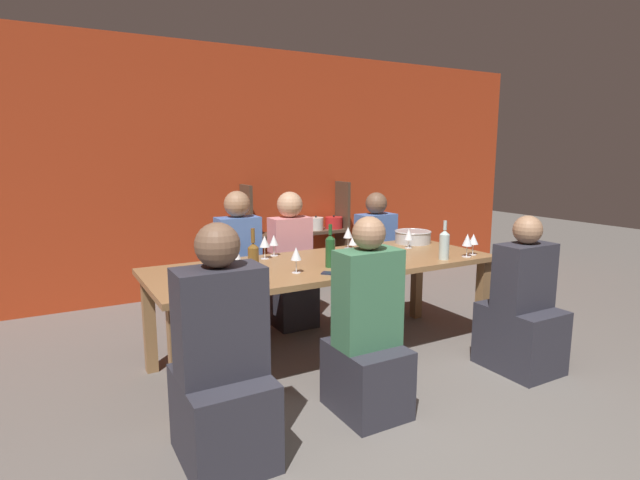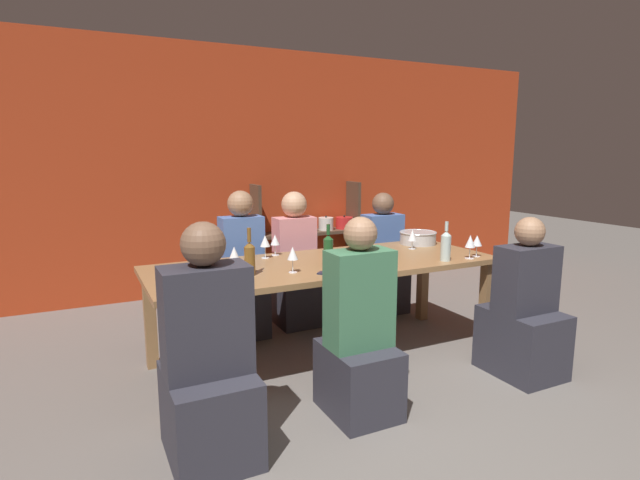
# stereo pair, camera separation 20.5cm
# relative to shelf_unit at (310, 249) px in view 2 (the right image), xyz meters

# --- Properties ---
(wall_back_red) EXTENTS (8.80, 0.06, 2.70)m
(wall_back_red) POSITION_rel_shelf_unit_xyz_m (-0.98, 0.20, 0.93)
(wall_back_red) COLOR #B23819
(wall_back_red) RESTS_ON ground_plane
(shelf_unit) EXTENTS (1.29, 0.30, 1.21)m
(shelf_unit) POSITION_rel_shelf_unit_xyz_m (0.00, 0.00, 0.00)
(shelf_unit) COLOR #4C3828
(shelf_unit) RESTS_ON ground_plane
(dining_table) EXTENTS (2.61, 0.97, 0.75)m
(dining_table) POSITION_rel_shelf_unit_xyz_m (-0.83, -2.04, 0.26)
(dining_table) COLOR olive
(dining_table) RESTS_ON ground_plane
(mixing_bowl) EXTENTS (0.33, 0.33, 0.11)m
(mixing_bowl) POSITION_rel_shelf_unit_xyz_m (0.24, -1.75, 0.40)
(mixing_bowl) COLOR #B7BABC
(mixing_bowl) RESTS_ON dining_table
(wine_bottle_green) EXTENTS (0.08, 0.08, 0.30)m
(wine_bottle_green) POSITION_rel_shelf_unit_xyz_m (-0.00, -2.40, 0.45)
(wine_bottle_green) COLOR #B2C6C1
(wine_bottle_green) RESTS_ON dining_table
(wine_bottle_dark) EXTENTS (0.07, 0.07, 0.32)m
(wine_bottle_dark) POSITION_rel_shelf_unit_xyz_m (-1.47, -2.18, 0.46)
(wine_bottle_dark) COLOR brown
(wine_bottle_dark) RESTS_ON dining_table
(wine_bottle_amber) EXTENTS (0.07, 0.07, 0.31)m
(wine_bottle_amber) POSITION_rel_shelf_unit_xyz_m (-0.89, -2.20, 0.46)
(wine_bottle_amber) COLOR #1E4C23
(wine_bottle_amber) RESTS_ON dining_table
(wine_glass_red_a) EXTENTS (0.08, 0.08, 0.18)m
(wine_glass_red_a) POSITION_rel_shelf_unit_xyz_m (-0.40, -1.67, 0.47)
(wine_glass_red_a) COLOR white
(wine_glass_red_a) RESTS_ON dining_table
(wine_glass_empty_a) EXTENTS (0.08, 0.08, 0.17)m
(wine_glass_empty_a) POSITION_rel_shelf_unit_xyz_m (0.05, -1.92, 0.45)
(wine_glass_empty_a) COLOR white
(wine_glass_empty_a) RESTS_ON dining_table
(wine_glass_red_b) EXTENTS (0.07, 0.07, 0.16)m
(wine_glass_red_b) POSITION_rel_shelf_unit_xyz_m (-0.52, -1.93, 0.45)
(wine_glass_red_b) COLOR white
(wine_glass_red_b) RESTS_ON dining_table
(wine_glass_red_c) EXTENTS (0.07, 0.07, 0.16)m
(wine_glass_red_c) POSITION_rel_shelf_unit_xyz_m (-1.51, -1.97, 0.45)
(wine_glass_red_c) COLOR white
(wine_glass_red_c) RESTS_ON dining_table
(wine_glass_white_a) EXTENTS (0.07, 0.07, 0.17)m
(wine_glass_white_a) POSITION_rel_shelf_unit_xyz_m (-1.82, -2.41, 0.45)
(wine_glass_white_a) COLOR white
(wine_glass_white_a) RESTS_ON dining_table
(wine_glass_red_d) EXTENTS (0.08, 0.08, 0.18)m
(wine_glass_red_d) POSITION_rel_shelf_unit_xyz_m (0.22, -2.42, 0.46)
(wine_glass_red_d) COLOR white
(wine_glass_red_d) RESTS_ON dining_table
(wine_glass_red_e) EXTENTS (0.07, 0.07, 0.17)m
(wine_glass_red_e) POSITION_rel_shelf_unit_xyz_m (-1.08, -1.65, 0.46)
(wine_glass_red_e) COLOR white
(wine_glass_red_e) RESTS_ON dining_table
(wine_glass_white_b) EXTENTS (0.08, 0.08, 0.18)m
(wine_glass_white_b) POSITION_rel_shelf_unit_xyz_m (-1.19, -1.72, 0.47)
(wine_glass_white_b) COLOR white
(wine_glass_white_b) RESTS_ON dining_table
(wine_glass_white_c) EXTENTS (0.07, 0.07, 0.18)m
(wine_glass_white_c) POSITION_rel_shelf_unit_xyz_m (-1.18, -2.24, 0.46)
(wine_glass_white_c) COLOR white
(wine_glass_white_c) RESTS_ON dining_table
(wine_glass_empty_b) EXTENTS (0.08, 0.08, 0.17)m
(wine_glass_empty_b) POSITION_rel_shelf_unit_xyz_m (0.32, -2.39, 0.46)
(wine_glass_empty_b) COLOR white
(wine_glass_empty_b) RESTS_ON dining_table
(cell_phone) EXTENTS (0.15, 0.16, 0.01)m
(cell_phone) POSITION_rel_shelf_unit_xyz_m (-0.99, -2.40, 0.34)
(cell_phone) COLOR #1E2338
(cell_phone) RESTS_ON dining_table
(person_near_a) EXTENTS (0.42, 0.52, 1.13)m
(person_near_a) POSITION_rel_shelf_unit_xyz_m (0.29, -2.90, -0.01)
(person_near_a) COLOR #2D2D38
(person_near_a) RESTS_ON ground_plane
(person_far_a) EXTENTS (0.36, 0.45, 1.22)m
(person_far_a) POSITION_rel_shelf_unit_xyz_m (-0.73, -1.22, 0.05)
(person_far_a) COLOR #2D2D38
(person_far_a) RESTS_ON ground_plane
(person_near_b) EXTENTS (0.43, 0.54, 1.23)m
(person_near_b) POSITION_rel_shelf_unit_xyz_m (-1.93, -2.90, 0.03)
(person_near_b) COLOR #2D2D38
(person_near_b) RESTS_ON ground_plane
(person_far_b) EXTENTS (0.36, 0.44, 1.25)m
(person_far_b) POSITION_rel_shelf_unit_xyz_m (-1.24, -1.28, 0.06)
(person_far_b) COLOR #2D2D38
(person_far_b) RESTS_ON ground_plane
(person_near_c) EXTENTS (0.38, 0.48, 1.20)m
(person_near_c) POSITION_rel_shelf_unit_xyz_m (-1.03, -2.86, 0.02)
(person_near_c) COLOR #2D2D38
(person_near_c) RESTS_ON ground_plane
(person_far_c) EXTENTS (0.38, 0.48, 1.17)m
(person_far_c) POSITION_rel_shelf_unit_xyz_m (0.21, -1.22, 0.02)
(person_far_c) COLOR #2D2D38
(person_far_c) RESTS_ON ground_plane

